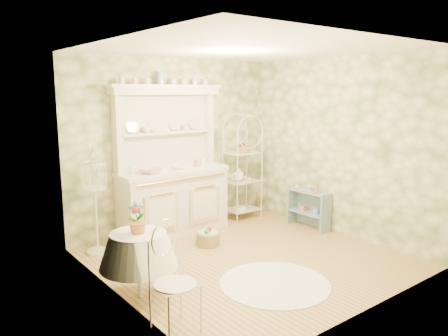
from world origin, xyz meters
TOP-DOWN VIEW (x-y plane):
  - floor at (0.00, 0.00)m, footprint 3.60×3.60m
  - ceiling at (0.00, 0.00)m, footprint 3.60×3.60m
  - wall_left at (-1.80, 0.00)m, footprint 3.60×3.60m
  - wall_right at (1.80, 0.00)m, footprint 3.60×3.60m
  - wall_back at (0.00, 1.80)m, footprint 3.60×3.60m
  - wall_front at (0.00, -1.80)m, footprint 3.60×3.60m
  - kitchen_dresser at (-0.20, 1.52)m, footprint 1.87×0.61m
  - bakers_rack at (1.17, 1.49)m, footprint 0.53×0.38m
  - side_shelf at (1.66, 0.39)m, footprint 0.33×0.69m
  - round_table at (-1.63, -0.11)m, footprint 0.71×0.71m
  - cafe_chair at (-1.68, -0.93)m, footprint 0.55×0.55m
  - birdcage_stand at (-1.49, 1.41)m, footprint 0.35×0.35m
  - floor_basket at (-0.12, 0.72)m, footprint 0.39×0.39m
  - lace_rug at (-0.26, -0.79)m, footprint 1.41×1.41m
  - bowl_floral at (-0.63, 1.43)m, footprint 0.42×0.42m
  - bowl_white at (-0.12, 1.48)m, footprint 0.22×0.22m
  - cup_left at (-0.55, 1.68)m, footprint 0.13×0.13m
  - cup_right at (0.14, 1.67)m, footprint 0.12×0.12m
  - potted_geranium at (-1.62, -0.08)m, footprint 0.19×0.14m
  - bottle_amber at (1.61, 0.22)m, footprint 0.09×0.09m
  - bottle_blue at (1.65, 0.36)m, footprint 0.05×0.05m
  - bottle_glass at (1.62, 0.62)m, footprint 0.08×0.08m

SIDE VIEW (x-z plane):
  - floor at x=0.00m, z-range 0.00..0.00m
  - lace_rug at x=-0.26m, z-range 0.00..0.01m
  - floor_basket at x=-0.12m, z-range 0.00..0.21m
  - side_shelf at x=1.66m, z-range 0.00..0.57m
  - round_table at x=-1.63m, z-range 0.00..0.71m
  - cafe_chair at x=-1.68m, z-range 0.00..0.96m
  - bottle_glass at x=1.62m, z-range 0.60..0.69m
  - bottle_blue at x=1.65m, z-range 0.60..0.70m
  - bottle_amber at x=1.61m, z-range 0.59..0.77m
  - birdcage_stand at x=-1.49m, z-range 0.00..1.37m
  - bakers_rack at x=1.17m, z-range 0.00..1.67m
  - potted_geranium at x=-1.62m, z-range 0.69..1.01m
  - bowl_floral at x=-0.63m, z-range 0.98..1.06m
  - bowl_white at x=-0.12m, z-range 0.98..1.05m
  - kitchen_dresser at x=-0.20m, z-range 0.00..2.29m
  - wall_left at x=-1.80m, z-range 1.35..1.35m
  - wall_right at x=1.80m, z-range 1.35..1.35m
  - wall_back at x=0.00m, z-range 1.35..1.35m
  - wall_front at x=0.00m, z-range 1.35..1.35m
  - cup_left at x=-0.55m, z-range 1.56..1.66m
  - cup_right at x=0.14m, z-range 1.56..1.66m
  - ceiling at x=0.00m, z-range 2.70..2.70m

